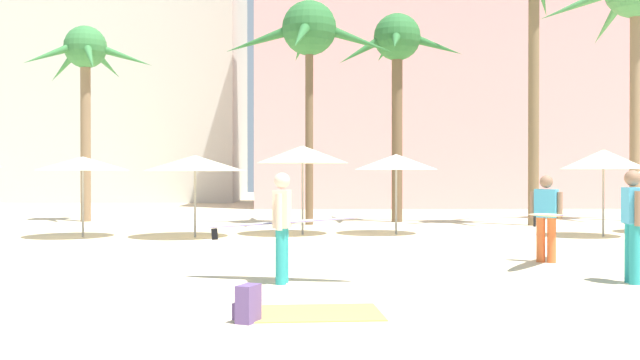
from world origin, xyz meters
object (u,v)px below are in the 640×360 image
Objects in this scene: cafe_umbrella_4 at (195,163)px; backpack at (247,304)px; person_near_left at (548,215)px; cafe_umbrella_6 at (83,164)px; person_mid_right at (282,223)px; cafe_umbrella_2 at (303,154)px; beach_towel at (313,313)px; palm_tree_far_right at (397,52)px; palm_tree_right at (308,36)px; person_mid_center at (632,221)px; cafe_umbrella_1 at (396,162)px; palm_tree_left at (635,0)px; palm_tree_far_left at (86,63)px; cafe_umbrella_5 at (603,159)px.

backpack is (2.19, -10.98, -1.73)m from cafe_umbrella_4.
person_near_left is at bearing -37.84° from cafe_umbrella_4.
cafe_umbrella_6 reaches higher than person_mid_right.
cafe_umbrella_4 is (-2.80, -0.78, -0.25)m from cafe_umbrella_2.
cafe_umbrella_2 is 11.46m from beach_towel.
palm_tree_far_right reaches higher than person_mid_right.
person_near_left is at bearing -55.00° from cafe_umbrella_2.
palm_tree_right is 1.02× the size of palm_tree_far_right.
palm_tree_right reaches higher than person_mid_right.
person_mid_center is (10.69, -8.31, -0.98)m from cafe_umbrella_6.
cafe_umbrella_6 is at bearing 178.41° from cafe_umbrella_4.
beach_towel is (-2.44, -11.33, -1.97)m from cafe_umbrella_1.
palm_tree_right is 3.06× the size of cafe_umbrella_6.
palm_tree_far_right is 11.40m from cafe_umbrella_6.
cafe_umbrella_4 is at bearing -156.24° from palm_tree_left.
beach_towel is 2.68m from person_mid_right.
cafe_umbrella_1 is 9.46m from person_mid_center.
palm_tree_far_left is 16.85m from person_mid_right.
cafe_umbrella_1 is 0.80× the size of person_mid_right.
palm_tree_far_left is at bearing 125.50° from person_mid_right.
cafe_umbrella_5 reaches higher than cafe_umbrella_4.
cafe_umbrella_2 reaches higher than backpack.
palm_tree_far_right is 2.75× the size of person_near_left.
beach_towel is 3.82× the size of backpack.
person_near_left is (4.85, 2.28, -0.01)m from person_mid_right.
cafe_umbrella_6 is (1.81, -6.44, -3.60)m from palm_tree_far_left.
person_mid_center is (1.73, -14.17, -4.90)m from palm_tree_far_right.
palm_tree_right is 4.27× the size of person_mid_center.
palm_tree_far_right is at bearing 84.76° from person_mid_right.
palm_tree_right is 14.73m from person_mid_center.
cafe_umbrella_6 is 12.30m from backpack.
beach_towel is (2.93, -10.47, -1.92)m from cafe_umbrella_4.
palm_tree_far_left reaches higher than beach_towel.
palm_tree_far_left is at bearing 156.90° from cafe_umbrella_5.
person_near_left is (4.54, -6.49, -1.29)m from cafe_umbrella_2.
cafe_umbrella_4 is at bearing -164.38° from cafe_umbrella_2.
cafe_umbrella_2 is at bearing 90.65° from beach_towel.
person_near_left is (5.15, 5.27, 0.69)m from backpack.
cafe_umbrella_5 is (5.35, -0.93, 0.06)m from cafe_umbrella_1.
backpack is 0.15× the size of person_mid_right.
cafe_umbrella_4 is at bearing -1.59° from cafe_umbrella_6.
palm_tree_far_right is at bearing 57.93° from cafe_umbrella_2.
person_mid_center is (2.40, -9.09, -1.04)m from cafe_umbrella_1.
cafe_umbrella_5 is 13.15m from beach_towel.
palm_tree_far_left is 17.15m from cafe_umbrella_5.
cafe_umbrella_4 is (-6.03, -5.94, -3.91)m from palm_tree_far_right.
cafe_umbrella_1 is at bearing 170.13° from cafe_umbrella_5.
palm_tree_far_right is at bearing 127.90° from cafe_umbrella_5.
palm_tree_far_right is 2.53× the size of person_mid_right.
person_mid_right reaches higher than person_near_left.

